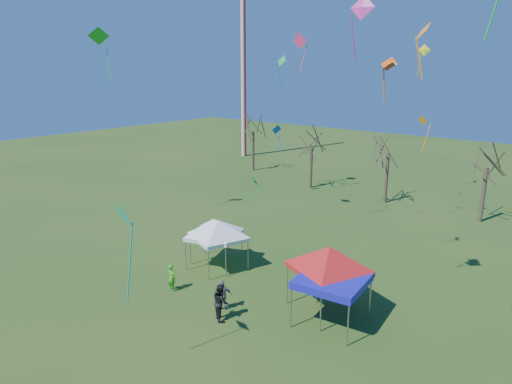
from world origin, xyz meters
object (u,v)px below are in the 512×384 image
tree_1 (312,133)px  tree_0 (253,117)px  person_dark (221,302)px  person_green (172,277)px  tent_red (330,251)px  radio_mast (243,66)px  tree_2 (390,136)px  tree_3 (489,148)px  tent_white_west (218,224)px  tent_white_mid (214,222)px  tent_blue (332,281)px  person_grey (223,295)px

tree_1 → tree_0: bearing=164.8°
person_dark → person_green: (-4.27, 0.50, -0.16)m
tent_red → radio_mast: bearing=136.3°
tree_1 → tree_2: size_ratio=0.92×
tree_3 → person_green: tree_3 is taller
radio_mast → person_dark: 45.78m
tree_3 → tent_red: (-2.45, -20.26, -2.81)m
tent_white_west → person_dark: bearing=-45.4°
tree_3 → tent_white_mid: size_ratio=2.07×
radio_mast → tent_white_mid: radio_mast is taller
radio_mast → tent_blue: radio_mast is taller
tree_3 → person_green: size_ratio=5.06×
tent_red → person_grey: 5.95m
tree_2 → tree_3: 8.41m
person_dark → tent_red: bearing=-98.4°
tree_1 → tent_white_west: bearing=-72.9°
tree_1 → tree_3: 16.81m
tent_white_west → tent_red: tent_red is taller
tree_1 → tent_white_mid: (5.90, -20.51, -2.90)m
tree_1 → tent_white_west: tree_1 is taller
radio_mast → tree_3: radio_mast is taller
tent_blue → person_grey: 5.72m
tree_3 → radio_mast: bearing=163.7°
tent_blue → tree_1: bearing=124.7°
tent_blue → person_green: size_ratio=2.19×
tree_0 → tree_1: bearing=-15.2°
tent_white_west → tent_red: 8.01m
radio_mast → tree_1: radio_mast is taller
radio_mast → person_dark: radio_mast is taller
radio_mast → tree_2: 28.08m
person_green → tent_white_mid: bearing=-75.0°
tent_white_west → person_dark: 6.51m
tent_red → tent_blue: (0.77, -0.99, -1.03)m
tree_0 → tent_white_mid: bearing=-55.5°
person_dark → tent_white_west: bearing=-12.6°
person_dark → tree_0: bearing=-20.3°
tree_0 → person_dark: bearing=-53.2°
tree_2 → person_grey: 24.67m
tent_white_mid → person_grey: 6.02m
tree_2 → tent_red: (5.95, -20.59, -3.02)m
tent_red → tent_white_mid: bearing=177.6°
radio_mast → person_grey: radio_mast is taller
tree_3 → tent_red: tree_3 is taller
tent_white_west → tree_2: bearing=84.2°
tent_white_west → tent_white_mid: (-0.45, 0.09, -0.01)m
person_grey → person_dark: person_dark is taller
tree_0 → tree_2: 18.72m
person_dark → person_green: person_dark is taller
radio_mast → person_dark: bearing=-50.9°
tree_0 → person_green: (16.51, -27.26, -5.70)m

